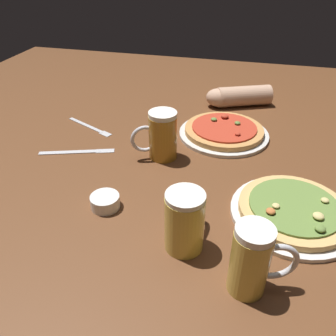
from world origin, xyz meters
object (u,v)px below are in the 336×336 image
object	(u,v)px
beer_mug_pale	(253,260)
ramekin_sauce	(105,202)
fork_spare	(90,127)
beer_mug_amber	(162,136)
pizza_plate_far	(224,131)
pizza_plate_near	(294,211)
knife_right	(77,152)
diner_arm	(237,97)
beer_mug_dark	(185,220)

from	to	relation	value
beer_mug_pale	ramekin_sauce	size ratio (longest dim) A/B	2.09
fork_spare	beer_mug_amber	bearing A→B (deg)	-23.06
pizza_plate_far	beer_mug_amber	size ratio (longest dim) A/B	2.04
fork_spare	beer_mug_pale	bearing A→B (deg)	-43.20
pizza_plate_far	fork_spare	bearing A→B (deg)	-173.07
beer_mug_amber	pizza_plate_far	bearing A→B (deg)	47.36
pizza_plate_near	fork_spare	distance (m)	0.78
ramekin_sauce	knife_right	distance (m)	0.31
knife_right	fork_spare	distance (m)	0.18
pizza_plate_near	pizza_plate_far	world-z (taller)	pizza_plate_far
pizza_plate_near	diner_arm	bearing A→B (deg)	106.70
pizza_plate_near	beer_mug_pale	bearing A→B (deg)	-111.88
pizza_plate_far	knife_right	bearing A→B (deg)	-152.54
beer_mug_dark	beer_mug_pale	bearing A→B (deg)	-29.20
ramekin_sauce	fork_spare	xyz separation A→B (m)	(-0.23, 0.41, -0.01)
beer_mug_dark	ramekin_sauce	xyz separation A→B (m)	(-0.23, 0.08, -0.06)
knife_right	diner_arm	world-z (taller)	diner_arm
diner_arm	fork_spare	bearing A→B (deg)	-146.51
fork_spare	diner_arm	size ratio (longest dim) A/B	0.78
beer_mug_pale	beer_mug_amber	bearing A→B (deg)	124.07
diner_arm	beer_mug_dark	bearing A→B (deg)	-93.22
pizza_plate_far	beer_mug_dark	world-z (taller)	beer_mug_dark
beer_mug_amber	beer_mug_dark	bearing A→B (deg)	-67.24
diner_arm	pizza_plate_near	bearing A→B (deg)	-73.30
beer_mug_pale	ramekin_sauce	world-z (taller)	beer_mug_pale
pizza_plate_near	beer_mug_pale	world-z (taller)	beer_mug_pale
beer_mug_dark	beer_mug_pale	distance (m)	0.17
fork_spare	knife_right	bearing A→B (deg)	-78.38
pizza_plate_near	ramekin_sauce	world-z (taller)	pizza_plate_near
pizza_plate_far	beer_mug_dark	bearing A→B (deg)	-92.85
beer_mug_amber	fork_spare	bearing A→B (deg)	156.94
beer_mug_amber	knife_right	xyz separation A→B (m)	(-0.28, -0.04, -0.07)
pizza_plate_far	beer_mug_pale	world-z (taller)	beer_mug_pale
fork_spare	pizza_plate_near	bearing A→B (deg)	-24.82
beer_mug_dark	ramekin_sauce	distance (m)	0.25
pizza_plate_far	beer_mug_amber	xyz separation A→B (m)	(-0.18, -0.19, 0.06)
pizza_plate_far	beer_mug_dark	size ratio (longest dim) A/B	2.14
beer_mug_pale	beer_mug_dark	bearing A→B (deg)	150.80
pizza_plate_far	fork_spare	size ratio (longest dim) A/B	1.50
pizza_plate_near	knife_right	world-z (taller)	pizza_plate_near
beer_mug_pale	diner_arm	distance (m)	0.91
beer_mug_dark	pizza_plate_near	bearing A→B (deg)	33.50
knife_right	pizza_plate_far	bearing A→B (deg)	27.46
ramekin_sauce	diner_arm	size ratio (longest dim) A/B	0.28
beer_mug_pale	diner_arm	xyz separation A→B (m)	(-0.10, 0.91, -0.04)
pizza_plate_far	diner_arm	size ratio (longest dim) A/B	1.17
pizza_plate_far	ramekin_sauce	distance (m)	0.53
beer_mug_amber	ramekin_sauce	distance (m)	0.29
pizza_plate_near	beer_mug_amber	world-z (taller)	beer_mug_amber
pizza_plate_near	ramekin_sauce	bearing A→B (deg)	-170.02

